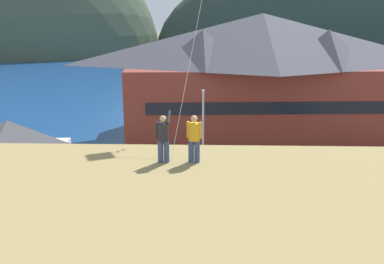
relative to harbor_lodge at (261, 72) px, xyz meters
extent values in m
plane|color=#66604C|center=(-6.08, -21.93, -6.45)|extent=(600.00, 600.00, 0.00)
cube|color=slate|center=(-6.08, -16.93, -6.40)|extent=(40.00, 20.00, 0.10)
cube|color=navy|center=(-6.08, 38.07, -6.43)|extent=(360.00, 84.00, 0.03)
ellipsoid|color=#2D3D33|center=(46.68, 99.96, -6.45)|extent=(136.76, 45.31, 67.03)
cube|color=brown|center=(-0.01, 0.12, -2.86)|extent=(26.86, 12.55, 7.17)
cube|color=black|center=(0.33, -5.39, -2.50)|extent=(22.27, 1.44, 1.10)
pyramid|color=#4C4C56|center=(-0.01, 0.12, 3.19)|extent=(28.50, 13.75, 4.94)
pyramid|color=#4C4C56|center=(-5.78, -2.15, 2.47)|extent=(6.39, 6.39, 3.46)
pyramid|color=#4C4C56|center=(6.00, -1.43, 2.47)|extent=(6.39, 6.39, 3.46)
cube|color=beige|center=(-17.41, -18.41, -4.45)|extent=(6.47, 5.86, 4.00)
pyramid|color=#47474C|center=(-17.41, -18.41, -1.50)|extent=(7.00, 6.44, 1.89)
cube|color=#474C56|center=(-2.58, -1.18, -4.85)|extent=(5.54, 3.93, 3.20)
pyramid|color=#47474C|center=(-2.58, -1.18, -2.62)|extent=(5.99, 4.32, 1.26)
cube|color=black|center=(-2.46, -3.01, -5.33)|extent=(1.10, 0.13, 2.24)
cube|color=#70604C|center=(-10.27, 13.38, -6.10)|extent=(3.20, 13.54, 0.70)
cube|color=navy|center=(-13.60, 12.69, -6.00)|extent=(2.18, 6.33, 0.90)
cube|color=navy|center=(-13.60, 12.69, -5.47)|extent=(2.11, 6.14, 0.16)
cube|color=silver|center=(-13.62, 12.22, -4.84)|extent=(1.46, 1.92, 1.10)
cylinder|color=black|center=(5.33, -15.11, -6.03)|extent=(0.64, 0.23, 0.64)
cylinder|color=black|center=(5.29, -16.94, -6.03)|extent=(0.64, 0.23, 0.64)
cube|color=silver|center=(-8.56, -14.43, -5.63)|extent=(4.32, 2.10, 0.80)
cube|color=beige|center=(-8.41, -14.42, -4.88)|extent=(2.21, 1.75, 0.70)
cube|color=black|center=(-8.41, -14.42, -4.91)|extent=(2.25, 1.78, 0.32)
cylinder|color=black|center=(-9.99, -13.61, -6.03)|extent=(0.65, 0.27, 0.64)
cylinder|color=black|center=(-9.86, -15.44, -6.03)|extent=(0.65, 0.27, 0.64)
cylinder|color=black|center=(-7.27, -13.41, -6.03)|extent=(0.65, 0.27, 0.64)
cylinder|color=black|center=(-7.13, -15.24, -6.03)|extent=(0.65, 0.27, 0.64)
cube|color=#B28923|center=(0.49, -20.59, -5.63)|extent=(4.29, 2.01, 0.80)
cube|color=olive|center=(0.64, -20.60, -4.88)|extent=(2.18, 1.70, 0.70)
cube|color=black|center=(0.64, -20.60, -4.91)|extent=(2.22, 1.74, 0.32)
cylinder|color=black|center=(-0.83, -19.61, -6.03)|extent=(0.65, 0.25, 0.64)
cylinder|color=black|center=(-0.92, -21.44, -6.03)|extent=(0.65, 0.25, 0.64)
cylinder|color=black|center=(1.90, -19.74, -6.03)|extent=(0.65, 0.25, 0.64)
cylinder|color=black|center=(1.81, -21.58, -6.03)|extent=(0.65, 0.25, 0.64)
cylinder|color=black|center=(4.59, -20.11, -6.03)|extent=(0.64, 0.23, 0.64)
cylinder|color=#ADADB2|center=(-5.69, -11.43, -3.14)|extent=(0.16, 0.16, 6.42)
cube|color=#4C4C51|center=(-5.69, -11.08, -0.03)|extent=(0.24, 0.70, 0.20)
cylinder|color=#384770|center=(-7.15, -28.27, 0.80)|extent=(0.20, 0.20, 0.82)
cylinder|color=#384770|center=(-6.93, -28.28, 0.80)|extent=(0.20, 0.20, 0.82)
cylinder|color=#232328|center=(-7.04, -28.27, 1.53)|extent=(0.40, 0.40, 0.64)
sphere|color=tan|center=(-7.04, -28.27, 2.01)|extent=(0.24, 0.24, 0.24)
cylinder|color=#232328|center=(-6.84, -28.10, 2.03)|extent=(0.15, 0.56, 0.43)
cylinder|color=#232328|center=(-7.26, -28.26, 1.60)|extent=(0.11, 0.11, 0.60)
cylinder|color=#384770|center=(-6.04, -28.21, 0.80)|extent=(0.20, 0.20, 0.82)
cylinder|color=#384770|center=(-5.82, -28.25, 0.80)|extent=(0.20, 0.20, 0.82)
cylinder|color=gold|center=(-5.93, -28.23, 1.53)|extent=(0.40, 0.40, 0.64)
sphere|color=tan|center=(-5.93, -28.23, 2.01)|extent=(0.24, 0.24, 0.24)
cylinder|color=gold|center=(-6.15, -28.19, 1.60)|extent=(0.11, 0.11, 0.60)
cylinder|color=gold|center=(-5.72, -28.27, 1.60)|extent=(0.11, 0.11, 0.60)
cylinder|color=silver|center=(-5.78, -24.19, 5.86)|extent=(2.03, 7.67, 10.94)
camera|label=1|loc=(-5.55, -43.03, 5.60)|focal=40.27mm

